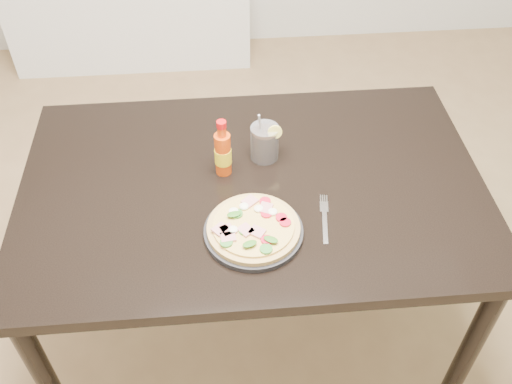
{
  "coord_description": "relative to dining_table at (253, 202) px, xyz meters",
  "views": [
    {
      "loc": [
        -0.33,
        -1.13,
        1.94
      ],
      "look_at": [
        -0.23,
        -0.02,
        0.83
      ],
      "focal_mm": 40.0,
      "sensor_mm": 36.0,
      "label": 1
    }
  ],
  "objects": [
    {
      "name": "cola_cup",
      "position": [
        0.05,
        0.12,
        0.14
      ],
      "size": [
        0.09,
        0.09,
        0.18
      ],
      "rotation": [
        0.0,
        0.0,
        -0.2
      ],
      "color": "black",
      "rests_on": "dining_table"
    },
    {
      "name": "pizza",
      "position": [
        -0.02,
        -0.2,
        0.11
      ],
      "size": [
        0.26,
        0.26,
        0.03
      ],
      "color": "#D6B360",
      "rests_on": "plate"
    },
    {
      "name": "plate",
      "position": [
        -0.01,
        -0.2,
        0.09
      ],
      "size": [
        0.27,
        0.27,
        0.02
      ],
      "primitive_type": "cylinder",
      "color": "black",
      "rests_on": "dining_table"
    },
    {
      "name": "dining_table",
      "position": [
        0.0,
        0.0,
        0.0
      ],
      "size": [
        1.4,
        0.9,
        0.75
      ],
      "color": "black",
      "rests_on": "ground"
    },
    {
      "name": "floor",
      "position": [
        0.23,
        -0.1,
        -0.67
      ],
      "size": [
        4.5,
        4.5,
        0.0
      ],
      "primitive_type": "plane",
      "color": "#9E7A51",
      "rests_on": "ground"
    },
    {
      "name": "fork",
      "position": [
        0.19,
        -0.16,
        0.09
      ],
      "size": [
        0.04,
        0.19,
        0.0
      ],
      "rotation": [
        0.0,
        0.0,
        -0.14
      ],
      "color": "silver",
      "rests_on": "dining_table"
    },
    {
      "name": "media_console",
      "position": [
        -0.57,
        1.97,
        -0.42
      ],
      "size": [
        1.4,
        0.34,
        0.5
      ],
      "primitive_type": "cube",
      "color": "white",
      "rests_on": "ground"
    },
    {
      "name": "hot_sauce_bottle",
      "position": [
        -0.08,
        0.06,
        0.16
      ],
      "size": [
        0.05,
        0.05,
        0.19
      ],
      "rotation": [
        0.0,
        0.0,
        -0.11
      ],
      "color": "#CF420C",
      "rests_on": "dining_table"
    }
  ]
}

